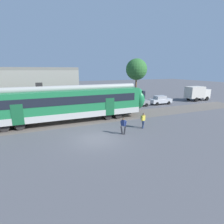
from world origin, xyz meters
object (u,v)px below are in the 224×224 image
object	(u,v)px
pedestrian_navy	(123,125)
parked_car_silver	(160,100)
box_truck	(197,93)
pedestrian_yellow	(143,119)
parked_car_grey	(138,102)

from	to	relation	value
pedestrian_navy	parked_car_silver	bearing A→B (deg)	40.16
parked_car_silver	box_truck	bearing A→B (deg)	1.61
pedestrian_navy	box_truck	distance (m)	24.75
pedestrian_navy	pedestrian_yellow	bearing A→B (deg)	16.48
parked_car_silver	parked_car_grey	bearing A→B (deg)	-179.42
pedestrian_navy	box_truck	xyz separation A→B (m)	(22.10, 11.13, 0.61)
pedestrian_yellow	parked_car_grey	size ratio (longest dim) A/B	0.41
parked_car_silver	box_truck	distance (m)	9.26
parked_car_grey	parked_car_silver	world-z (taller)	same
pedestrian_yellow	parked_car_silver	xyz separation A→B (m)	(10.15, 10.06, -0.21)
pedestrian_yellow	parked_car_grey	xyz separation A→B (m)	(5.38, 10.01, -0.21)
parked_car_grey	parked_car_silver	xyz separation A→B (m)	(4.76, 0.05, 0.00)
pedestrian_navy	parked_car_grey	bearing A→B (deg)	53.13
pedestrian_navy	parked_car_grey	xyz separation A→B (m)	(8.12, 10.82, -0.18)
parked_car_grey	box_truck	xyz separation A→B (m)	(13.98, 0.31, 0.79)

